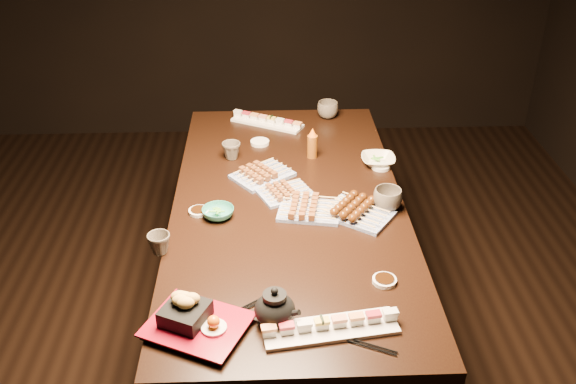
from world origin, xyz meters
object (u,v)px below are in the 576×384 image
object	(u,v)px
sushi_platter_near	(330,324)
yakitori_plate_right	(309,206)
yakitori_plate_left	(262,171)
edamame_bowl_cream	(378,160)
dining_table	(288,279)
yakitori_plate_center	(285,190)
tempura_tray	(196,316)
edamame_bowl_green	(218,213)
teacup_mid_right	(388,199)
sushi_platter_far	(267,120)
teapot	(275,306)
teacup_far_right	(328,110)
teacup_far_left	(231,151)
teacup_near_left	(159,244)
condiment_bottle	(312,143)

from	to	relation	value
sushi_platter_near	yakitori_plate_right	xyz separation A→B (m)	(-0.02, 0.65, 0.01)
yakitori_plate_left	edamame_bowl_cream	xyz separation A→B (m)	(0.50, 0.10, -0.01)
dining_table	yakitori_plate_center	distance (m)	0.41
dining_table	tempura_tray	xyz separation A→B (m)	(-0.30, -0.70, 0.43)
sushi_platter_near	edamame_bowl_green	xyz separation A→B (m)	(-0.36, 0.63, -0.01)
yakitori_plate_right	yakitori_plate_center	bearing A→B (deg)	133.13
edamame_bowl_cream	teacup_mid_right	bearing A→B (deg)	-93.81
dining_table	sushi_platter_far	xyz separation A→B (m)	(-0.07, 0.74, 0.40)
dining_table	sushi_platter_near	bearing A→B (deg)	-71.05
yakitori_plate_left	teapot	size ratio (longest dim) A/B	1.61
edamame_bowl_cream	teacup_far_right	distance (m)	0.53
dining_table	sushi_platter_far	world-z (taller)	sushi_platter_far
yakitori_plate_left	teacup_mid_right	world-z (taller)	teacup_mid_right
yakitori_plate_right	teacup_far_left	bearing A→B (deg)	134.61
teacup_near_left	teacup_far_left	world-z (taller)	teacup_far_left
yakitori_plate_left	teacup_near_left	distance (m)	0.63
teacup_mid_right	yakitori_plate_center	bearing A→B (deg)	162.87
teapot	teacup_far_right	bearing A→B (deg)	106.39
yakitori_plate_right	teapot	world-z (taller)	teapot
sushi_platter_far	yakitori_plate_center	bearing A→B (deg)	123.14
yakitori_plate_center	teapot	xyz separation A→B (m)	(-0.06, -0.73, 0.04)
yakitori_plate_left	tempura_tray	xyz separation A→B (m)	(-0.20, -0.91, 0.02)
yakitori_plate_left	teapot	xyz separation A→B (m)	(0.03, -0.88, 0.03)
sushi_platter_far	teapot	world-z (taller)	teapot
tempura_tray	teacup_near_left	bearing A→B (deg)	137.82
teacup_far_left	yakitori_plate_left	bearing A→B (deg)	-52.31
yakitori_plate_right	teacup_far_left	size ratio (longest dim) A/B	2.86
sushi_platter_near	teacup_near_left	size ratio (longest dim) A/B	5.02
edamame_bowl_cream	teacup_far_left	size ratio (longest dim) A/B	1.80
edamame_bowl_green	yakitori_plate_left	bearing A→B (deg)	60.83
yakitori_plate_right	teacup_far_left	world-z (taller)	teacup_far_left
dining_table	teacup_far_left	bearing A→B (deg)	133.00
yakitori_plate_right	edamame_bowl_green	xyz separation A→B (m)	(-0.34, -0.02, -0.01)
dining_table	sushi_platter_near	xyz separation A→B (m)	(0.09, -0.72, 0.40)
dining_table	edamame_bowl_cream	xyz separation A→B (m)	(0.40, 0.31, 0.39)
teacup_mid_right	teacup_far_right	size ratio (longest dim) A/B	1.06
dining_table	yakitori_plate_left	size ratio (longest dim) A/B	7.72
yakitori_plate_right	edamame_bowl_cream	world-z (taller)	yakitori_plate_right
dining_table	teacup_far_right	xyz separation A→B (m)	(0.23, 0.80, 0.42)
yakitori_plate_center	teacup_far_right	world-z (taller)	teacup_far_right
teacup_far_left	yakitori_plate_right	bearing A→B (deg)	-55.74
sushi_platter_near	tempura_tray	size ratio (longest dim) A/B	1.41
teacup_far_left	teapot	distance (m)	1.07
edamame_bowl_green	teacup_near_left	distance (m)	0.29
condiment_bottle	dining_table	bearing A→B (deg)	-107.38
sushi_platter_far	edamame_bowl_green	distance (m)	0.85
sushi_platter_near	yakitori_plate_left	bearing A→B (deg)	93.30
yakitori_plate_right	teapot	distance (m)	0.62
yakitori_plate_right	yakitori_plate_left	size ratio (longest dim) A/B	0.99
edamame_bowl_cream	condiment_bottle	distance (m)	0.30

